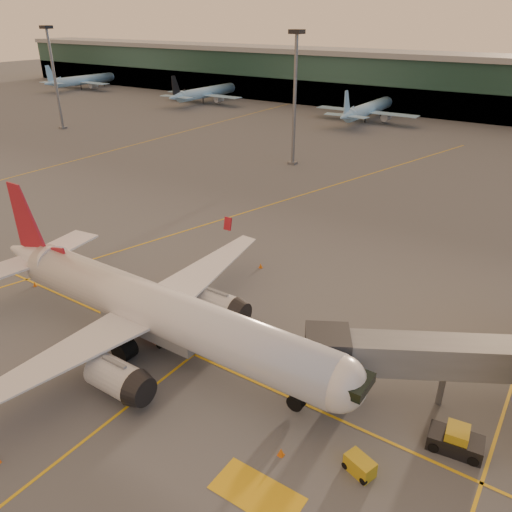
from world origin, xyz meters
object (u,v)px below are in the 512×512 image
Objects in this scene: catering_truck at (155,315)px; gpu_cart at (360,466)px; main_airplane at (152,309)px; pushback_tug at (456,441)px.

catering_truck is 2.33× the size of gpu_cart.
main_airplane is at bearing -168.22° from gpu_cart.
catering_truck is 1.39× the size of pushback_tug.
pushback_tug is (26.42, 3.00, -3.34)m from main_airplane.
catering_truck is 23.28m from gpu_cart.
gpu_cart is (22.86, -4.05, -1.72)m from catering_truck.
main_airplane is 17.71× the size of gpu_cart.
pushback_tug is (27.72, 1.62, -1.53)m from catering_truck.
gpu_cart is 7.46m from pushback_tug.
gpu_cart is (21.56, -2.66, -3.53)m from main_airplane.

